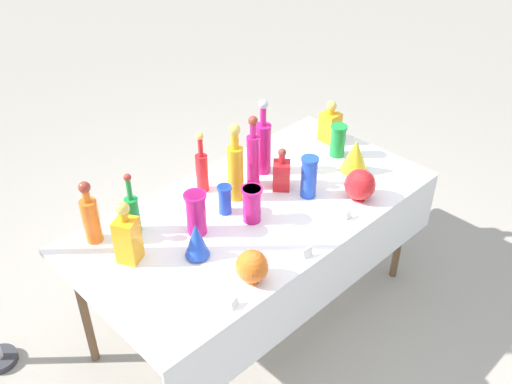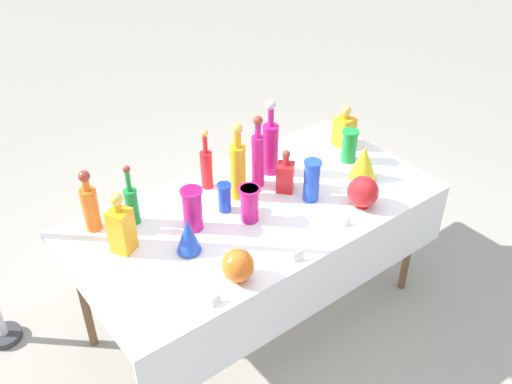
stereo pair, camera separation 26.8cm
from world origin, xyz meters
TOP-DOWN VIEW (x-y plane):
  - ground_plane at (0.00, 0.00)m, footprint 40.00×40.00m
  - display_table at (0.00, -0.04)m, footprint 1.88×0.95m
  - tall_bottle_0 at (0.14, 0.16)m, footprint 0.07×0.07m
  - tall_bottle_1 at (-0.01, 0.14)m, footprint 0.08×0.08m
  - tall_bottle_2 at (-0.54, 0.28)m, footprint 0.06×0.06m
  - tall_bottle_3 at (-0.08, 0.31)m, footprint 0.06×0.06m
  - tall_bottle_4 at (0.27, 0.22)m, footprint 0.09×0.09m
  - tall_bottle_5 at (-0.71, 0.35)m, footprint 0.08×0.08m
  - square_decanter_0 at (0.80, 0.19)m, footprint 0.10×0.10m
  - square_decanter_1 at (-0.67, 0.12)m, footprint 0.13×0.13m
  - square_decanter_2 at (0.22, 0.04)m, footprint 0.12×0.12m
  - slender_vase_0 at (0.69, 0.04)m, footprint 0.10×0.10m
  - slender_vase_1 at (-0.08, -0.05)m, footprint 0.11×0.11m
  - slender_vase_2 at (0.27, -0.11)m, footprint 0.09×0.09m
  - slender_vase_3 at (-0.13, 0.08)m, footprint 0.07×0.07m
  - slender_vase_4 at (-0.33, 0.06)m, footprint 0.11×0.11m
  - fluted_vase_0 at (-0.44, -0.07)m, footprint 0.11×0.11m
  - fluted_vase_1 at (0.62, -0.13)m, footprint 0.15×0.15m
  - round_bowl_0 at (0.44, -0.31)m, footprint 0.16×0.16m
  - round_bowl_1 at (-0.37, -0.36)m, footprint 0.14×0.14m
  - price_tag_left at (0.26, -0.38)m, footprint 0.05×0.02m
  - price_tag_center at (-0.53, -0.42)m, footprint 0.05×0.03m
  - price_tag_right at (-0.09, -0.42)m, footprint 0.06×0.02m

SIDE VIEW (x-z plane):
  - ground_plane at x=0.00m, z-range 0.00..0.00m
  - display_table at x=0.00m, z-range 0.32..1.08m
  - price_tag_center at x=-0.53m, z-range 0.76..0.80m
  - price_tag_left at x=0.26m, z-range 0.76..0.80m
  - price_tag_right at x=-0.09m, z-range 0.76..0.81m
  - round_bowl_1 at x=-0.37m, z-range 0.76..0.92m
  - slender_vase_3 at x=-0.13m, z-range 0.77..0.92m
  - round_bowl_0 at x=0.44m, z-range 0.76..0.93m
  - square_decanter_2 at x=0.22m, z-range 0.73..0.97m
  - fluted_vase_0 at x=-0.44m, z-range 0.76..0.95m
  - slender_vase_0 at x=0.69m, z-range 0.77..0.96m
  - slender_vase_1 at x=-0.08m, z-range 0.77..0.96m
  - fluted_vase_1 at x=0.62m, z-range 0.76..0.96m
  - square_decanter_0 at x=0.80m, z-range 0.74..0.99m
  - tall_bottle_2 at x=-0.54m, z-range 0.71..1.04m
  - slender_vase_4 at x=-0.33m, z-range 0.77..0.99m
  - slender_vase_2 at x=0.27m, z-range 0.77..0.99m
  - tall_bottle_3 at x=-0.08m, z-range 0.72..1.06m
  - square_decanter_1 at x=-0.67m, z-range 0.73..1.05m
  - tall_bottle_5 at x=-0.71m, z-range 0.73..1.06m
  - tall_bottle_4 at x=0.27m, z-range 0.71..1.14m
  - tall_bottle_0 at x=0.14m, z-range 0.73..1.14m
  - tall_bottle_1 at x=-0.01m, z-range 0.73..1.15m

